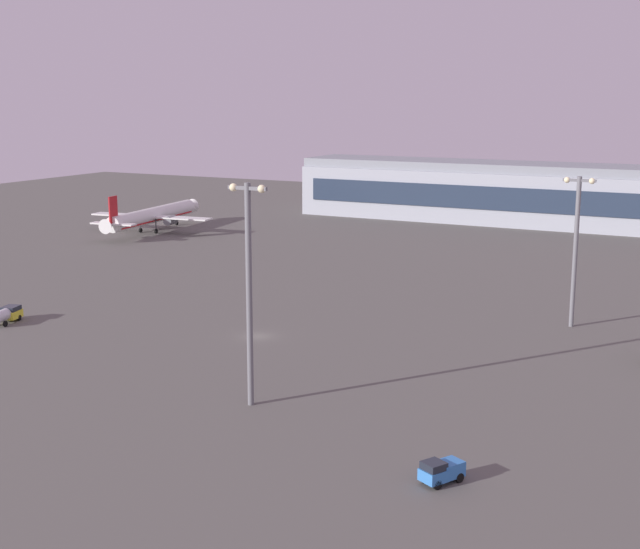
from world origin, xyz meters
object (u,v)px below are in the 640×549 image
(airplane_mid_apron, at_px, (152,216))
(fuel_truck, at_px, (6,314))
(baggage_tractor, at_px, (441,471))
(apron_light_central, at_px, (576,241))
(apron_light_east, at_px, (249,280))

(airplane_mid_apron, xyz_separation_m, fuel_truck, (37.61, -84.55, -2.79))
(baggage_tractor, xyz_separation_m, apron_light_central, (-1.09, 61.51, 12.02))
(fuel_truck, relative_size, apron_light_east, 0.26)
(baggage_tractor, relative_size, fuel_truck, 0.69)
(apron_light_east, bearing_deg, apron_light_central, 64.12)
(fuel_truck, distance_m, apron_light_east, 56.15)
(apron_light_east, distance_m, apron_light_central, 57.58)
(baggage_tractor, relative_size, apron_light_central, 0.20)
(baggage_tractor, height_order, apron_light_east, apron_light_east)
(airplane_mid_apron, distance_m, fuel_truck, 92.58)
(fuel_truck, bearing_deg, apron_light_central, 11.09)
(airplane_mid_apron, bearing_deg, apron_light_east, -54.28)
(airplane_mid_apron, bearing_deg, baggage_tractor, -49.69)
(airplane_mid_apron, xyz_separation_m, baggage_tractor, (116.62, -108.16, -2.98))
(fuel_truck, relative_size, apron_light_central, 0.29)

